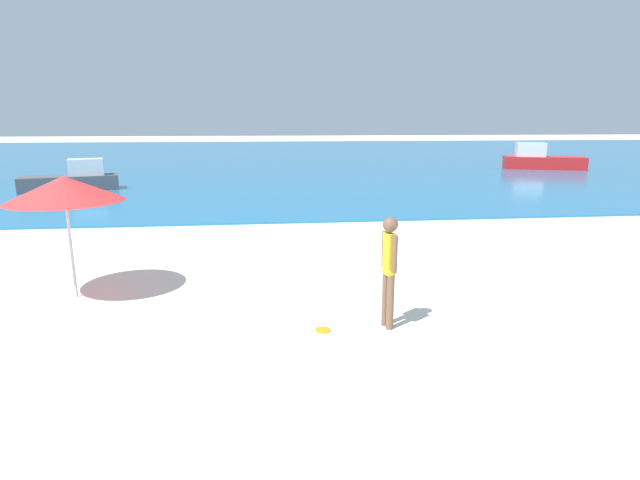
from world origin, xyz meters
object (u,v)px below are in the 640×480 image
(boat_near, at_px, (73,179))
(frisbee, at_px, (323,330))
(beach_umbrella, at_px, (64,189))
(person_standing, at_px, (389,266))
(boat_far, at_px, (541,160))

(boat_near, bearing_deg, frisbee, 103.34)
(frisbee, bearing_deg, beach_umbrella, 154.58)
(person_standing, xyz_separation_m, boat_far, (15.90, 23.78, -0.36))
(frisbee, height_order, beach_umbrella, beach_umbrella)
(boat_far, height_order, beach_umbrella, beach_umbrella)
(frisbee, relative_size, beach_umbrella, 0.11)
(person_standing, bearing_deg, boat_far, 131.98)
(person_standing, relative_size, boat_far, 0.34)
(beach_umbrella, bearing_deg, boat_far, 45.78)
(person_standing, xyz_separation_m, frisbee, (-1.01, -0.04, -0.98))
(boat_far, bearing_deg, boat_near, -146.11)
(boat_far, relative_size, beach_umbrella, 2.32)
(frisbee, xyz_separation_m, beach_umbrella, (-4.28, 2.04, 1.96))
(frisbee, relative_size, boat_far, 0.05)
(frisbee, xyz_separation_m, boat_near, (-9.29, 16.64, 0.52))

